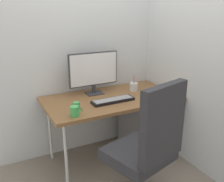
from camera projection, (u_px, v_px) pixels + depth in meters
ground_plane at (112, 157)px, 2.96m from camera, size 8.00×8.00×0.00m
wall_back at (95, 30)px, 2.87m from camera, size 2.48×0.04×2.80m
wall_side_right at (180, 31)px, 2.72m from camera, size 0.04×1.83×2.80m
desk at (112, 101)px, 2.75m from camera, size 1.42×0.76×0.73m
office_chair at (148, 145)px, 2.05m from camera, size 0.61×0.60×1.13m
filing_cabinet at (145, 125)px, 3.07m from camera, size 0.46×0.51×0.60m
monitor at (94, 71)px, 2.78m from camera, size 0.56×0.15×0.46m
keyboard at (113, 100)px, 2.61m from camera, size 0.45×0.14×0.03m
mouse at (150, 95)px, 2.75m from camera, size 0.06×0.09×0.04m
pen_holder at (134, 87)px, 2.94m from camera, size 0.10×0.10×0.18m
notebook at (161, 91)px, 2.90m from camera, size 0.14×0.18×0.02m
coffee_mug at (75, 111)px, 2.25m from camera, size 0.11×0.08×0.09m
desk_clamp_accessory at (76, 105)px, 2.43m from camera, size 0.05×0.05×0.06m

